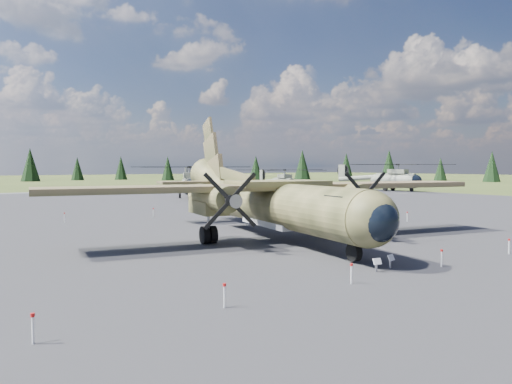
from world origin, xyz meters
TOP-DOWN VIEW (x-y plane):
  - ground at (0.00, 0.00)m, footprint 500.00×500.00m
  - apron at (0.00, 10.00)m, footprint 120.00×120.00m
  - transport_plane at (0.95, -1.21)m, footprint 29.23×26.30m
  - helicopter_near at (14.94, 37.83)m, footprint 24.82×24.82m
  - helicopter_mid at (34.27, 40.24)m, footprint 19.73×20.86m
  - helicopter_far at (56.92, 34.94)m, footprint 24.22×25.85m
  - info_placard_left at (-1.40, -12.54)m, footprint 0.43×0.24m
  - info_placard_right at (-0.26, -12.36)m, footprint 0.45×0.25m
  - barrier_fence at (-0.46, -0.08)m, footprint 33.12×29.62m
  - treeline at (-6.24, 3.06)m, footprint 293.51×292.21m

SIDE VIEW (x-z plane):
  - ground at x=0.00m, z-range 0.00..0.00m
  - apron at x=0.00m, z-range -0.02..0.02m
  - info_placard_left at x=-1.40m, z-range 0.11..0.75m
  - info_placard_right at x=-0.26m, z-range 0.11..0.78m
  - barrier_fence at x=-0.46m, z-range 0.08..0.93m
  - transport_plane at x=0.95m, z-range -2.05..7.58m
  - helicopter_mid at x=34.27m, z-range 0.88..5.11m
  - helicopter_near at x=14.94m, z-range 1.00..5.78m
  - helicopter_far at x=56.92m, z-range 1.09..6.30m
  - treeline at x=-6.24m, z-range -0.70..10.18m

